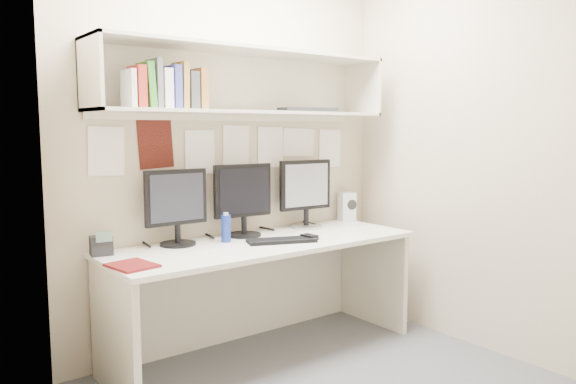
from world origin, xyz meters
TOP-DOWN VIEW (x-y plane):
  - wall_back at (0.00, 1.00)m, footprint 2.40×0.02m
  - wall_front at (0.00, -1.00)m, footprint 2.40×0.02m
  - wall_left at (-1.20, 0.00)m, footprint 0.02×2.00m
  - wall_right at (1.20, 0.00)m, footprint 0.02×2.00m
  - desk at (0.00, 0.65)m, footprint 2.00×0.70m
  - overhead_hutch at (0.00, 0.86)m, footprint 2.00×0.38m
  - pinned_papers at (0.00, 0.99)m, footprint 1.92×0.01m
  - monitor_left at (-0.48, 0.87)m, footprint 0.39×0.22m
  - monitor_center at (-0.01, 0.87)m, footprint 0.41×0.22m
  - monitor_right at (0.51, 0.87)m, footprint 0.41×0.23m
  - keyboard at (0.07, 0.55)m, footprint 0.45×0.29m
  - mouse at (0.25, 0.51)m, footprint 0.07×0.11m
  - speaker at (0.94, 0.89)m, footprint 0.14×0.14m
  - blue_bottle at (-0.20, 0.77)m, footprint 0.06×0.06m
  - maroon_notebook at (-0.91, 0.52)m, footprint 0.23×0.27m
  - desk_phone at (-0.94, 0.88)m, footprint 0.13×0.12m
  - book_stack at (-0.58, 0.77)m, footprint 0.46×0.17m
  - hutch_tray at (0.45, 0.77)m, footprint 0.41×0.21m

SIDE VIEW (x-z plane):
  - desk at x=0.00m, z-range 0.00..0.73m
  - maroon_notebook at x=-0.91m, z-range 0.73..0.74m
  - keyboard at x=0.07m, z-range 0.73..0.75m
  - mouse at x=0.25m, z-range 0.73..0.76m
  - desk_phone at x=-0.94m, z-range 0.71..0.86m
  - blue_bottle at x=-0.20m, z-range 0.73..0.91m
  - speaker at x=0.94m, z-range 0.73..0.95m
  - monitor_left at x=-0.48m, z-range 0.75..1.21m
  - monitor_center at x=-0.01m, z-range 0.75..1.22m
  - monitor_right at x=0.51m, z-range 0.75..1.23m
  - pinned_papers at x=0.00m, z-range 1.01..1.49m
  - wall_back at x=0.00m, z-range 0.00..2.60m
  - wall_front at x=0.00m, z-range 0.00..2.60m
  - wall_left at x=-1.20m, z-range 0.00..2.60m
  - wall_right at x=1.20m, z-range 0.00..2.60m
  - hutch_tray at x=0.45m, z-range 1.54..1.57m
  - book_stack at x=-0.58m, z-range 1.52..1.79m
  - overhead_hutch at x=0.00m, z-range 1.52..1.92m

